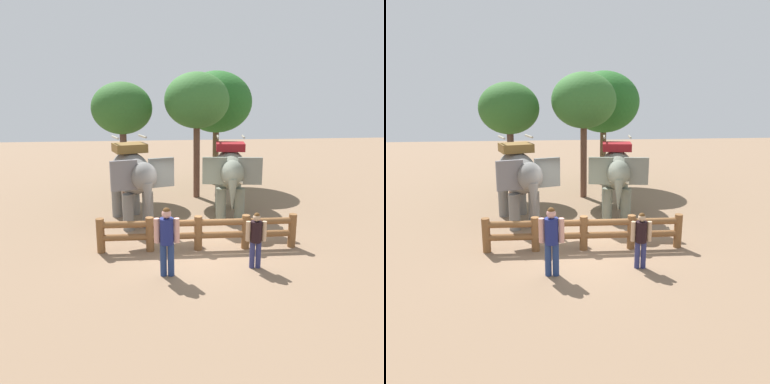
% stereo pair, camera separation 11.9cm
% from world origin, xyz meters
% --- Properties ---
extents(ground_plane, '(60.00, 60.00, 0.00)m').
position_xyz_m(ground_plane, '(0.00, 0.00, 0.00)').
color(ground_plane, '#81664D').
extents(log_fence, '(6.01, 0.46, 1.05)m').
position_xyz_m(log_fence, '(-0.00, -0.10, 0.60)').
color(log_fence, brown).
rests_on(log_fence, ground).
extents(elephant_near_left, '(2.52, 3.78, 3.16)m').
position_xyz_m(elephant_near_left, '(-2.00, 2.63, 1.78)').
color(elephant_near_left, slate).
rests_on(elephant_near_left, ground).
extents(elephant_center, '(2.11, 3.65, 3.08)m').
position_xyz_m(elephant_center, '(1.64, 3.11, 1.73)').
color(elephant_center, slate).
rests_on(elephant_center, ground).
extents(tourist_woman_in_black, '(0.65, 0.38, 1.83)m').
position_xyz_m(tourist_woman_in_black, '(-1.02, -1.73, 1.06)').
color(tourist_woman_in_black, navy).
rests_on(tourist_woman_in_black, ground).
extents(tourist_man_in_blue, '(0.55, 0.33, 1.55)m').
position_xyz_m(tourist_man_in_blue, '(1.36, -1.54, 0.90)').
color(tourist_man_in_blue, navy).
rests_on(tourist_man_in_blue, ground).
extents(tree_far_left, '(3.56, 3.56, 5.75)m').
position_xyz_m(tree_far_left, '(2.06, 8.63, 4.21)').
color(tree_far_left, brown).
rests_on(tree_far_left, ground).
extents(tree_back_center, '(2.67, 2.67, 5.14)m').
position_xyz_m(tree_back_center, '(-2.50, 6.59, 3.96)').
color(tree_back_center, brown).
rests_on(tree_back_center, ground).
extents(tree_far_right, '(2.84, 2.84, 5.55)m').
position_xyz_m(tree_far_right, '(0.75, 6.17, 4.30)').
color(tree_far_right, brown).
rests_on(tree_far_right, ground).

